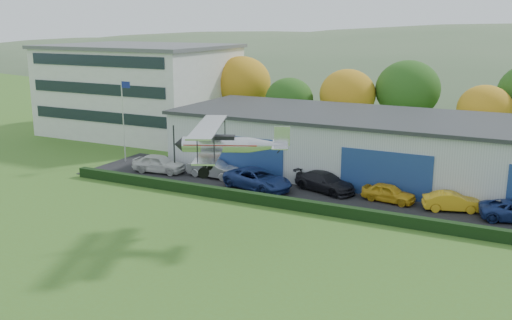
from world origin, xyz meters
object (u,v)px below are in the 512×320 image
at_px(car_3, 325,182).
at_px(car_4, 389,193).
at_px(hangar, 404,148).
at_px(office_block, 141,89).
at_px(car_2, 258,179).
at_px(flagpole, 124,113).
at_px(car_5, 452,202).
at_px(car_0, 159,163).
at_px(biplane, 226,143).
at_px(car_1, 214,169).

relative_size(car_3, car_4, 1.31).
bearing_deg(hangar, car_4, -85.29).
bearing_deg(office_block, car_2, -33.53).
relative_size(hangar, car_3, 7.78).
distance_m(hangar, car_3, 8.29).
bearing_deg(office_block, hangar, -12.01).
height_order(flagpole, car_5, flagpole).
bearing_deg(car_0, biplane, -135.65).
bearing_deg(office_block, car_4, -22.74).
bearing_deg(car_1, car_5, -88.20).
bearing_deg(hangar, car_3, -124.55).
xyz_separation_m(hangar, car_4, (0.58, -7.05, -1.93)).
distance_m(car_1, car_4, 15.13).
height_order(car_1, car_5, car_1).
xyz_separation_m(hangar, car_1, (-14.55, -7.04, -1.84)).
distance_m(car_0, car_2, 10.17).
height_order(office_block, flagpole, office_block).
xyz_separation_m(flagpole, car_2, (15.33, -2.53, -3.92)).
xyz_separation_m(car_1, biplane, (7.42, -10.74, 4.97)).
xyz_separation_m(hangar, car_5, (5.13, -7.10, -1.94)).
xyz_separation_m(car_0, car_2, (10.15, -0.70, 0.01)).
bearing_deg(flagpole, car_2, -9.38).
xyz_separation_m(car_4, biplane, (-7.71, -10.73, 5.07)).
relative_size(flagpole, biplane, 0.99).
distance_m(car_1, car_2, 5.20).
bearing_deg(car_0, car_3, -92.86).
distance_m(car_1, car_5, 19.67).
distance_m(hangar, car_4, 7.34).
height_order(car_4, biplane, biplane).
relative_size(hangar, flagpole, 5.08).
bearing_deg(car_3, car_0, 113.67).
bearing_deg(car_5, hangar, 17.29).
height_order(car_2, car_5, car_2).
relative_size(car_2, car_5, 1.45).
bearing_deg(biplane, car_3, 53.57).
distance_m(car_3, car_5, 9.72).
bearing_deg(hangar, car_0, -158.40).
height_order(car_3, biplane, biplane).
relative_size(car_0, car_2, 0.81).
height_order(car_1, car_3, car_1).
xyz_separation_m(car_1, car_3, (9.97, 0.39, -0.01)).
relative_size(car_3, car_5, 1.29).
distance_m(car_3, biplane, 12.46).
bearing_deg(office_block, car_5, -20.32).
bearing_deg(car_4, hangar, 12.52).
height_order(flagpole, car_3, flagpole).
bearing_deg(biplane, car_0, 118.03).
height_order(hangar, car_2, hangar).
relative_size(car_2, car_4, 1.48).
bearing_deg(flagpole, hangar, 13.51).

